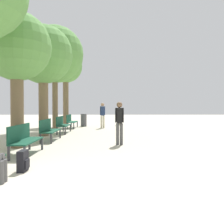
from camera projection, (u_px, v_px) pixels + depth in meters
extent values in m
plane|color=beige|center=(39.00, 202.00, 3.88)|extent=(80.00, 80.00, 0.00)
cube|color=#38383D|center=(4.00, 165.00, 5.45)|extent=(0.06, 0.06, 0.41)
cube|color=#144733|center=(27.00, 141.00, 7.67)|extent=(0.52, 1.85, 0.04)
cube|color=#144733|center=(19.00, 132.00, 7.66)|extent=(0.04, 1.85, 0.48)
cube|color=#38383D|center=(25.00, 154.00, 6.80)|extent=(0.06, 0.06, 0.41)
cube|color=#38383D|center=(42.00, 144.00, 8.56)|extent=(0.06, 0.06, 0.41)
cube|color=#38383D|center=(9.00, 154.00, 6.79)|extent=(0.06, 0.06, 0.41)
cube|color=#38383D|center=(30.00, 144.00, 8.56)|extent=(0.06, 0.06, 0.41)
cube|color=#144733|center=(51.00, 131.00, 10.78)|extent=(0.52, 1.85, 0.04)
cube|color=#144733|center=(45.00, 125.00, 10.78)|extent=(0.04, 1.85, 0.48)
cube|color=#38383D|center=(51.00, 139.00, 9.91)|extent=(0.06, 0.06, 0.41)
cube|color=#38383D|center=(60.00, 134.00, 11.67)|extent=(0.06, 0.06, 0.41)
cube|color=#38383D|center=(40.00, 139.00, 9.91)|extent=(0.06, 0.06, 0.41)
cube|color=#38383D|center=(51.00, 134.00, 11.67)|extent=(0.06, 0.06, 0.41)
cube|color=#144733|center=(64.00, 125.00, 13.90)|extent=(0.52, 1.85, 0.04)
cube|color=#144733|center=(60.00, 121.00, 13.89)|extent=(0.04, 1.85, 0.48)
cube|color=#38383D|center=(65.00, 131.00, 13.02)|extent=(0.06, 0.06, 0.41)
cube|color=#38383D|center=(70.00, 128.00, 14.79)|extent=(0.06, 0.06, 0.41)
cube|color=#38383D|center=(57.00, 131.00, 13.02)|extent=(0.06, 0.06, 0.41)
cube|color=#38383D|center=(63.00, 128.00, 14.78)|extent=(0.06, 0.06, 0.41)
cube|color=#144733|center=(72.00, 122.00, 17.01)|extent=(0.52, 1.85, 0.04)
cube|color=#144733|center=(69.00, 118.00, 17.00)|extent=(0.04, 1.85, 0.48)
cube|color=#38383D|center=(74.00, 126.00, 16.14)|extent=(0.06, 0.06, 0.41)
cube|color=#38383D|center=(77.00, 124.00, 17.90)|extent=(0.06, 0.06, 0.41)
cube|color=#38383D|center=(67.00, 126.00, 16.13)|extent=(0.06, 0.06, 0.41)
cube|color=#38383D|center=(71.00, 124.00, 17.89)|extent=(0.06, 0.06, 0.41)
cylinder|color=brown|center=(17.00, 107.00, 8.95)|extent=(0.46, 0.46, 2.96)
sphere|color=#568E42|center=(17.00, 46.00, 8.90)|extent=(2.45, 2.45, 2.45)
cylinder|color=brown|center=(43.00, 103.00, 12.51)|extent=(0.48, 0.48, 3.29)
sphere|color=#568E42|center=(43.00, 54.00, 12.45)|extent=(2.93, 2.93, 2.93)
cylinder|color=brown|center=(55.00, 100.00, 15.18)|extent=(0.34, 0.34, 3.70)
sphere|color=#568E42|center=(55.00, 54.00, 15.12)|extent=(3.46, 3.46, 3.46)
cylinder|color=brown|center=(66.00, 101.00, 18.88)|extent=(0.42, 0.42, 3.84)
sphere|color=#568E42|center=(66.00, 66.00, 18.82)|extent=(2.51, 2.51, 2.51)
cylinder|color=#4C4C4C|center=(1.00, 173.00, 4.77)|extent=(0.12, 0.12, 0.45)
cylinder|color=#4C4C4C|center=(4.00, 171.00, 4.92)|extent=(0.12, 0.12, 0.45)
cube|color=black|center=(23.00, 161.00, 5.72)|extent=(0.16, 0.37, 0.48)
cube|color=black|center=(27.00, 164.00, 5.72)|extent=(0.04, 0.26, 0.21)
cylinder|color=#4C4C4C|center=(118.00, 134.00, 9.62)|extent=(0.12, 0.12, 0.84)
cylinder|color=#4C4C4C|center=(121.00, 134.00, 9.63)|extent=(0.12, 0.12, 0.84)
cube|color=black|center=(119.00, 116.00, 9.61)|extent=(0.19, 0.23, 0.59)
cylinder|color=black|center=(116.00, 115.00, 9.61)|extent=(0.09, 0.09, 0.56)
cylinder|color=black|center=(123.00, 115.00, 9.61)|extent=(0.09, 0.09, 0.56)
sphere|color=brown|center=(119.00, 105.00, 9.60)|extent=(0.23, 0.23, 0.23)
cylinder|color=beige|center=(101.00, 122.00, 16.99)|extent=(0.13, 0.13, 0.87)
cylinder|color=beige|center=(104.00, 122.00, 16.99)|extent=(0.13, 0.13, 0.87)
cube|color=navy|center=(103.00, 111.00, 16.97)|extent=(0.26, 0.23, 0.62)
cylinder|color=navy|center=(101.00, 111.00, 16.97)|extent=(0.09, 0.09, 0.58)
cylinder|color=navy|center=(104.00, 111.00, 16.98)|extent=(0.09, 0.09, 0.58)
sphere|color=#A37A5B|center=(103.00, 105.00, 16.96)|extent=(0.24, 0.24, 0.24)
cylinder|color=beige|center=(118.00, 120.00, 19.96)|extent=(0.12, 0.12, 0.79)
cylinder|color=beige|center=(120.00, 120.00, 19.96)|extent=(0.12, 0.12, 0.79)
cube|color=maroon|center=(119.00, 112.00, 19.94)|extent=(0.25, 0.27, 0.56)
cylinder|color=maroon|center=(117.00, 111.00, 19.94)|extent=(0.08, 0.08, 0.53)
cylinder|color=maroon|center=(120.00, 111.00, 19.94)|extent=(0.08, 0.08, 0.53)
sphere|color=beige|center=(119.00, 107.00, 19.93)|extent=(0.21, 0.21, 0.21)
cylinder|color=#4C4C51|center=(84.00, 120.00, 18.47)|extent=(0.44, 0.44, 0.93)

